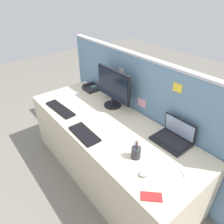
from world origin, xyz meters
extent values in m
plane|color=slate|center=(0.00, 0.00, 0.00)|extent=(10.00, 10.00, 0.00)
cube|color=beige|center=(0.00, 0.00, 0.36)|extent=(2.14, 0.81, 0.73)
cube|color=#6084A3|center=(0.00, 0.45, 0.67)|extent=(2.48, 0.06, 1.33)
cube|color=#B7BAC1|center=(0.00, 0.45, 1.35)|extent=(2.48, 0.07, 0.02)
cube|color=beige|center=(-0.28, 0.41, 1.10)|extent=(0.07, 0.01, 0.09)
cube|color=pink|center=(0.07, 0.41, 0.86)|extent=(0.11, 0.01, 0.09)
cube|color=yellow|center=(0.47, 0.41, 1.19)|extent=(0.09, 0.01, 0.08)
cylinder|color=black|center=(-0.26, 0.27, 0.73)|extent=(0.21, 0.21, 0.02)
cylinder|color=black|center=(-0.26, 0.27, 0.79)|extent=(0.04, 0.04, 0.10)
cube|color=black|center=(-0.26, 0.28, 1.00)|extent=(0.54, 0.03, 0.35)
cube|color=black|center=(-0.26, 0.26, 1.00)|extent=(0.51, 0.01, 0.32)
cube|color=black|center=(0.60, 0.27, 0.74)|extent=(0.33, 0.25, 0.02)
cube|color=black|center=(0.60, 0.28, 0.75)|extent=(0.29, 0.18, 0.00)
cube|color=black|center=(0.60, 0.38, 0.84)|extent=(0.33, 0.04, 0.19)
cube|color=#9EB2D1|center=(0.60, 0.37, 0.84)|extent=(0.30, 0.03, 0.17)
cube|color=#232328|center=(-0.77, 0.30, 0.75)|extent=(0.19, 0.19, 0.05)
cube|color=#4C6B5B|center=(-0.74, 0.33, 0.78)|extent=(0.06, 0.07, 0.01)
cylinder|color=#232328|center=(-0.83, 0.30, 0.79)|extent=(0.04, 0.17, 0.04)
cube|color=black|center=(0.01, -0.30, 0.74)|extent=(0.37, 0.16, 0.02)
cube|color=black|center=(-0.56, -0.27, 0.74)|extent=(0.46, 0.15, 0.02)
ellipsoid|color=#B2B5BC|center=(0.71, -0.20, 0.74)|extent=(0.08, 0.11, 0.03)
cylinder|color=#333338|center=(0.53, -0.12, 0.78)|extent=(0.08, 0.08, 0.10)
cylinder|color=#238438|center=(0.53, -0.11, 0.84)|extent=(0.01, 0.02, 0.15)
cylinder|color=black|center=(0.55, -0.13, 0.84)|extent=(0.02, 0.02, 0.14)
cylinder|color=red|center=(0.53, -0.12, 0.83)|extent=(0.02, 0.02, 0.13)
cylinder|color=blue|center=(0.52, -0.13, 0.83)|extent=(0.02, 0.02, 0.13)
cube|color=#B22323|center=(0.88, -0.31, 0.73)|extent=(0.15, 0.16, 0.01)
cube|color=silver|center=(0.94, 0.09, 0.73)|extent=(0.14, 0.17, 0.01)
cube|color=#B7BAC1|center=(-0.78, 0.03, 0.73)|extent=(0.09, 0.16, 0.01)
camera|label=1|loc=(1.41, -1.08, 1.99)|focal=33.33mm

